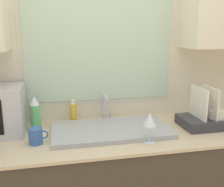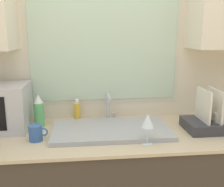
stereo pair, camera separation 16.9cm
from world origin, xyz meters
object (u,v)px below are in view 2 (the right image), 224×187
dish_rack (209,121)px  soap_bottle (77,111)px  faucet (109,105)px  mug_near_sink (36,133)px  wine_glass (148,122)px  spray_bottle (39,111)px

dish_rack → soap_bottle: size_ratio=1.79×
dish_rack → soap_bottle: bearing=162.6°
faucet → dish_rack: size_ratio=0.69×
soap_bottle → mug_near_sink: (-0.25, -0.35, -0.03)m
mug_near_sink → wine_glass: bearing=-10.1°
spray_bottle → wine_glass: size_ratio=1.25×
dish_rack → mug_near_sink: dish_rack is taller
spray_bottle → mug_near_sink: 0.27m
dish_rack → spray_bottle: 1.20m
dish_rack → wine_glass: (-0.48, -0.18, 0.08)m
mug_near_sink → dish_rack: bearing=2.9°
faucet → mug_near_sink: bearing=-146.5°
faucet → wine_glass: size_ratio=1.13×
faucet → wine_glass: bearing=-66.7°
mug_near_sink → wine_glass: wine_glass is taller
soap_bottle → faucet: bearing=-5.1°
faucet → mug_near_sink: faucet is taller
mug_near_sink → spray_bottle: bearing=94.0°
soap_bottle → wine_glass: wine_glass is taller
faucet → soap_bottle: size_ratio=1.23×
faucet → spray_bottle: 0.51m
faucet → dish_rack: 0.73m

